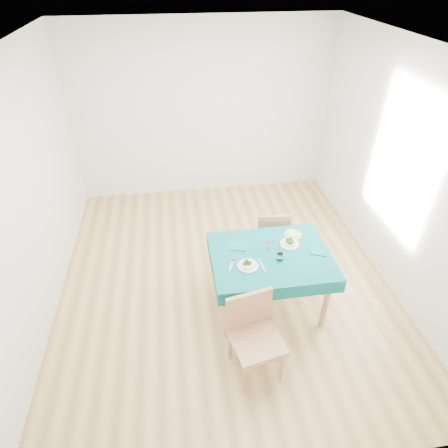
{
  "coord_description": "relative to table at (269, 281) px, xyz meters",
  "views": [
    {
      "loc": [
        -0.5,
        -3.41,
        3.35
      ],
      "look_at": [
        0.0,
        0.0,
        0.85
      ],
      "focal_mm": 30.0,
      "sensor_mm": 36.0,
      "label": 1
    }
  ],
  "objects": [
    {
      "name": "room_shell",
      "position": [
        -0.43,
        0.5,
        0.97
      ],
      "size": [
        4.02,
        4.52,
        2.73
      ],
      "color": "olive",
      "rests_on": "ground"
    },
    {
      "name": "fork_near",
      "position": [
        -0.45,
        -0.1,
        0.38
      ],
      "size": [
        0.09,
        0.17,
        0.0
      ],
      "primitive_type": "cube",
      "rotation": [
        0.0,
        0.0,
        -0.38
      ],
      "color": "silver",
      "rests_on": "table"
    },
    {
      "name": "chair_far",
      "position": [
        0.2,
        0.75,
        0.11
      ],
      "size": [
        0.44,
        0.47,
        0.98
      ],
      "primitive_type": "cube",
      "rotation": [
        0.0,
        0.0,
        3.03
      ],
      "color": "#9F704B",
      "rests_on": "ground"
    },
    {
      "name": "napkin_near",
      "position": [
        -0.33,
        0.18,
        0.38
      ],
      "size": [
        0.21,
        0.17,
        0.01
      ],
      "primitive_type": "cube",
      "rotation": [
        0.0,
        0.0,
        -0.28
      ],
      "color": "#0B5E5E",
      "rests_on": "table"
    },
    {
      "name": "fork_far",
      "position": [
        0.02,
        0.13,
        0.38
      ],
      "size": [
        0.05,
        0.19,
        0.0
      ],
      "primitive_type": "cube",
      "rotation": [
        0.0,
        0.0,
        0.16
      ],
      "color": "silver",
      "rests_on": "table"
    },
    {
      "name": "bowl_near",
      "position": [
        -0.28,
        -0.14,
        0.41
      ],
      "size": [
        0.21,
        0.21,
        0.07
      ],
      "primitive_type": null,
      "color": "white",
      "rests_on": "table"
    },
    {
      "name": "napkin_far",
      "position": [
        0.51,
        -0.03,
        0.38
      ],
      "size": [
        0.21,
        0.18,
        0.01
      ],
      "primitive_type": "cube",
      "rotation": [
        0.0,
        0.0,
        -0.41
      ],
      "color": "#0B5E5E",
      "rests_on": "table"
    },
    {
      "name": "knife_far",
      "position": [
        0.54,
        0.01,
        0.38
      ],
      "size": [
        0.12,
        0.21,
        0.0
      ],
      "primitive_type": "cube",
      "rotation": [
        0.0,
        0.0,
        -0.5
      ],
      "color": "silver",
      "rests_on": "table"
    },
    {
      "name": "chair_near",
      "position": [
        -0.32,
        -0.8,
        0.19
      ],
      "size": [
        0.54,
        0.58,
        1.14
      ],
      "primitive_type": "cube",
      "rotation": [
        0.0,
        0.0,
        0.2
      ],
      "color": "#9F704B",
      "rests_on": "ground"
    },
    {
      "name": "table",
      "position": [
        0.0,
        0.0,
        0.0
      ],
      "size": [
        1.27,
        0.97,
        0.76
      ],
      "primitive_type": "cube",
      "color": "#075555",
      "rests_on": "ground"
    },
    {
      "name": "tumbler_side",
      "position": [
        0.06,
        -0.09,
        0.42
      ],
      "size": [
        0.07,
        0.07,
        0.08
      ],
      "primitive_type": "cylinder",
      "color": "white",
      "rests_on": "table"
    },
    {
      "name": "knife_near",
      "position": [
        -0.14,
        -0.14,
        0.38
      ],
      "size": [
        0.05,
        0.2,
        0.0
      ],
      "primitive_type": "cube",
      "rotation": [
        0.0,
        0.0,
        0.15
      ],
      "color": "silver",
      "rests_on": "table"
    },
    {
      "name": "side_plate",
      "position": [
        0.32,
        0.3,
        0.38
      ],
      "size": [
        0.2,
        0.2,
        0.01
      ],
      "primitive_type": "cylinder",
      "color": "#BAC35F",
      "rests_on": "table"
    },
    {
      "name": "tumbler_center",
      "position": [
        0.01,
        0.12,
        0.42
      ],
      "size": [
        0.06,
        0.06,
        0.08
      ],
      "primitive_type": "cylinder",
      "color": "white",
      "rests_on": "table"
    },
    {
      "name": "bread_slice",
      "position": [
        0.32,
        0.3,
        0.4
      ],
      "size": [
        0.13,
        0.13,
        0.02
      ],
      "primitive_type": "cube",
      "rotation": [
        0.0,
        0.0,
        0.32
      ],
      "color": "beige",
      "rests_on": "side_plate"
    },
    {
      "name": "bowl_far",
      "position": [
        0.24,
        0.14,
        0.41
      ],
      "size": [
        0.21,
        0.21,
        0.06
      ],
      "primitive_type": null,
      "color": "white",
      "rests_on": "table"
    }
  ]
}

